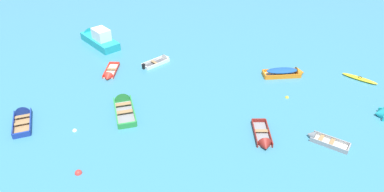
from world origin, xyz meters
TOP-DOWN VIEW (x-y plane):
  - rowboat_orange_midfield_right at (8.35, 23.17)m, footprint 4.10×2.14m
  - rowboat_deep_blue_near_camera at (-12.68, 12.90)m, footprint 2.79×3.72m
  - rowboat_maroon_back_row_left at (6.04, 13.02)m, footprint 1.60×3.48m
  - rowboat_white_distant_center at (-4.08, 23.96)m, footprint 2.73×3.09m
  - rowboat_red_foreground_center at (-8.30, 20.29)m, footprint 1.38×3.35m
  - rowboat_grey_near_left at (10.04, 13.90)m, footprint 3.12×2.08m
  - rowboat_green_cluster_inner at (-5.44, 15.85)m, footprint 3.08×4.57m
  - kayak_yellow_back_row_right at (14.89, 23.38)m, footprint 3.04×2.01m
  - motor_launch_turquoise_outer_left at (-12.04, 27.05)m, footprint 5.82×5.23m
  - mooring_buoy_near_foreground at (-8.00, 12.08)m, footprint 0.33×0.33m
  - mooring_buoy_midfield at (8.06, 19.25)m, footprint 0.33×0.33m
  - mooring_buoy_outer_edge at (-5.88, 8.01)m, footprint 0.47×0.47m

SIDE VIEW (x-z plane):
  - mooring_buoy_near_foreground at x=-8.00m, z-range -0.17..0.17m
  - mooring_buoy_midfield at x=8.06m, z-range -0.16..0.16m
  - mooring_buoy_outer_edge at x=-5.88m, z-range -0.23..0.23m
  - rowboat_red_foreground_center at x=-8.30m, z-range -0.34..0.61m
  - kayak_yellow_back_row_right at x=14.89m, z-range -0.01..0.30m
  - rowboat_white_distant_center at x=-4.08m, z-range -0.32..0.63m
  - rowboat_grey_near_left at x=10.04m, z-range -0.29..0.61m
  - rowboat_maroon_back_row_left at x=6.04m, z-range -0.34..0.68m
  - rowboat_deep_blue_near_camera at x=-12.68m, z-range -0.39..0.78m
  - rowboat_green_cluster_inner at x=-5.44m, z-range -0.45..0.88m
  - rowboat_orange_midfield_right at x=8.35m, z-range -0.23..0.90m
  - motor_launch_turquoise_outer_left at x=-12.04m, z-range -0.53..1.82m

